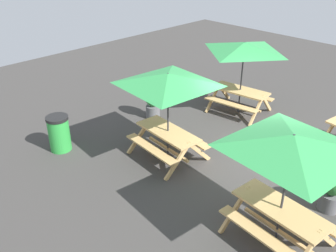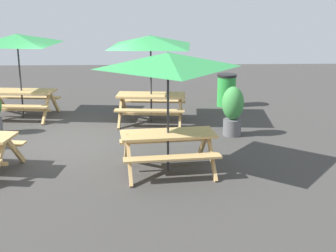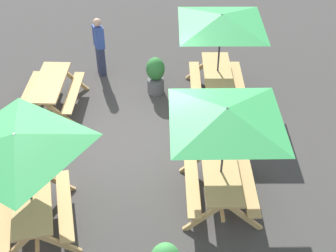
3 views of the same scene
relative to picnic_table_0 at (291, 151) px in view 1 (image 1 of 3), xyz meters
The scene contains 7 objects.
ground_plane 3.46m from the picnic_table_0, 129.36° to the left, with size 24.00×24.00×0.00m, color #3D3A38.
picnic_table_0 is the anchor object (origin of this frame).
picnic_table_1 5.69m from the picnic_table_0, 133.00° to the left, with size 2.23×2.23×2.34m.
picnic_table_2 3.61m from the picnic_table_0, behind, with size 2.82×2.82×2.34m.
trash_bin_green 6.16m from the picnic_table_0, 168.46° to the right, with size 0.59×0.59×0.98m.
potted_plant_0 2.15m from the picnic_table_0, 78.32° to the left, with size 0.48×0.48×1.02m.
potted_plant_1 5.99m from the picnic_table_0, 161.20° to the left, with size 0.53×0.53×1.20m.
Camera 1 is at (4.14, -7.44, 5.29)m, focal length 40.00 mm.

